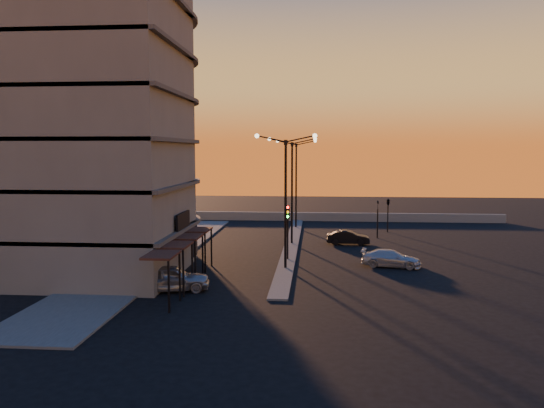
{
  "coord_description": "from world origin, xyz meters",
  "views": [
    {
      "loc": [
        2.06,
        -36.7,
        8.34
      ],
      "look_at": [
        -1.38,
        5.22,
        4.09
      ],
      "focal_mm": 35.0,
      "sensor_mm": 36.0,
      "label": 1
    }
  ],
  "objects_px": {
    "car_wagon": "(391,258)",
    "car_hatchback": "(170,278)",
    "streetlamp_mid": "(292,182)",
    "car_sedan": "(348,237)",
    "traffic_light_main": "(288,223)"
  },
  "relations": [
    {
      "from": "car_wagon",
      "to": "car_hatchback",
      "type": "bearing_deg",
      "value": 130.67
    },
    {
      "from": "streetlamp_mid",
      "to": "car_sedan",
      "type": "bearing_deg",
      "value": 3.85
    },
    {
      "from": "car_wagon",
      "to": "streetlamp_mid",
      "type": "bearing_deg",
      "value": 52.92
    },
    {
      "from": "car_sedan",
      "to": "car_wagon",
      "type": "distance_m",
      "value": 9.3
    },
    {
      "from": "car_hatchback",
      "to": "traffic_light_main",
      "type": "bearing_deg",
      "value": -48.84
    },
    {
      "from": "streetlamp_mid",
      "to": "traffic_light_main",
      "type": "bearing_deg",
      "value": -90.0
    },
    {
      "from": "traffic_light_main",
      "to": "car_sedan",
      "type": "height_order",
      "value": "traffic_light_main"
    },
    {
      "from": "car_wagon",
      "to": "car_sedan",
      "type": "bearing_deg",
      "value": 27.57
    },
    {
      "from": "streetlamp_mid",
      "to": "traffic_light_main",
      "type": "xyz_separation_m",
      "value": [
        0.0,
        -7.13,
        -2.7
      ]
    },
    {
      "from": "traffic_light_main",
      "to": "car_wagon",
      "type": "relative_size",
      "value": 1.0
    },
    {
      "from": "car_sedan",
      "to": "traffic_light_main",
      "type": "bearing_deg",
      "value": 147.42
    },
    {
      "from": "traffic_light_main",
      "to": "car_wagon",
      "type": "distance_m",
      "value": 8.02
    },
    {
      "from": "streetlamp_mid",
      "to": "car_wagon",
      "type": "relative_size",
      "value": 2.25
    },
    {
      "from": "traffic_light_main",
      "to": "streetlamp_mid",
      "type": "bearing_deg",
      "value": 90.0
    },
    {
      "from": "streetlamp_mid",
      "to": "car_hatchback",
      "type": "xyz_separation_m",
      "value": [
        -6.5,
        -16.39,
        -4.8
      ]
    }
  ]
}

